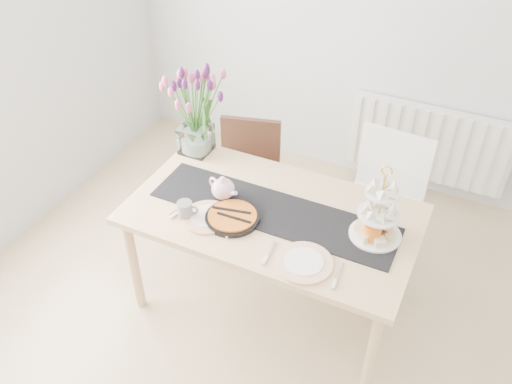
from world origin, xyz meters
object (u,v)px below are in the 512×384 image
at_px(dining_table, 272,222).
at_px(mug_orange, 372,232).
at_px(chair_white, 385,193).
at_px(chair_brown, 248,171).
at_px(cake_stand, 378,220).
at_px(teapot, 223,189).
at_px(radiator, 428,144).
at_px(mug_grey, 185,210).
at_px(tulip_vase, 193,100).
at_px(plate_left, 207,217).
at_px(cream_jug, 375,222).
at_px(tart_tin, 232,217).
at_px(plate_right, 304,263).

distance_m(dining_table, mug_orange, 0.57).
bearing_deg(chair_white, chair_brown, -170.90).
distance_m(cake_stand, teapot, 0.87).
distance_m(radiator, mug_grey, 2.09).
relative_size(tulip_vase, cake_stand, 1.64).
xyz_separation_m(dining_table, plate_left, (-0.30, -0.20, 0.08)).
bearing_deg(tulip_vase, cream_jug, -10.66).
relative_size(radiator, cake_stand, 2.97).
bearing_deg(radiator, mug_orange, -91.39).
bearing_deg(tulip_vase, dining_table, -26.23).
height_order(chair_brown, tulip_vase, tulip_vase).
height_order(tart_tin, mug_orange, mug_orange).
relative_size(mug_grey, plate_right, 0.34).
bearing_deg(plate_right, tulip_vase, 147.41).
xyz_separation_m(tulip_vase, mug_orange, (1.25, -0.32, -0.31)).
relative_size(cake_stand, cream_jug, 4.02).
height_order(chair_brown, teapot, teapot).
bearing_deg(dining_table, cream_jug, 11.06).
bearing_deg(tart_tin, chair_white, 53.04).
bearing_deg(dining_table, plate_right, -44.21).
height_order(cream_jug, tart_tin, cream_jug).
bearing_deg(plate_left, cream_jug, 20.09).
bearing_deg(teapot, mug_orange, 20.27).
bearing_deg(mug_orange, chair_brown, 125.81).
height_order(teapot, plate_left, teapot).
distance_m(chair_white, cream_jug, 0.65).
distance_m(chair_brown, mug_orange, 1.22).
relative_size(tulip_vase, plate_left, 2.36).
bearing_deg(mug_orange, tart_tin, 169.40).
distance_m(dining_table, cream_jug, 0.57).
height_order(teapot, plate_right, teapot).
xyz_separation_m(chair_white, tart_tin, (-0.65, -0.86, 0.22)).
relative_size(dining_table, plate_right, 5.44).
bearing_deg(chair_brown, chair_white, -9.46).
height_order(radiator, chair_brown, chair_brown).
bearing_deg(plate_left, mug_grey, -160.44).
xyz_separation_m(radiator, plate_left, (-0.90, -1.76, 0.31)).
distance_m(chair_brown, cream_jug, 1.17).
xyz_separation_m(chair_white, cream_jug, (0.07, -0.59, 0.25)).
bearing_deg(mug_orange, teapot, 157.93).
bearing_deg(teapot, plate_right, -6.56).
relative_size(cream_jug, mug_grey, 1.02).
distance_m(cake_stand, plate_right, 0.45).
xyz_separation_m(cream_jug, mug_grey, (-0.96, -0.35, -0.00)).
relative_size(cake_stand, tart_tin, 1.35).
bearing_deg(chair_brown, plate_left, -93.96).
distance_m(dining_table, chair_brown, 0.79).
distance_m(cream_jug, mug_orange, 0.09).
bearing_deg(teapot, chair_white, 60.91).
height_order(radiator, tart_tin, tart_tin).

